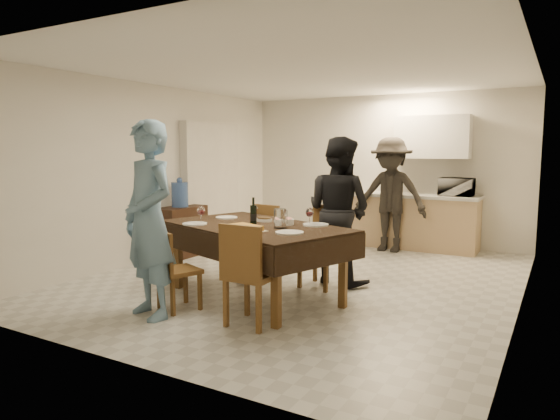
% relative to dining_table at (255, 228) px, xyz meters
% --- Properties ---
extents(floor, '(5.00, 6.00, 0.02)m').
position_rel_dining_table_xyz_m(floor, '(0.12, 1.02, -0.78)').
color(floor, silver).
rests_on(floor, ground).
extents(ceiling, '(5.00, 6.00, 0.02)m').
position_rel_dining_table_xyz_m(ceiling, '(0.12, 1.02, 1.82)').
color(ceiling, white).
rests_on(ceiling, wall_back).
extents(wall_back, '(5.00, 0.02, 2.60)m').
position_rel_dining_table_xyz_m(wall_back, '(0.12, 4.02, 0.52)').
color(wall_back, silver).
rests_on(wall_back, floor).
extents(wall_front, '(5.00, 0.02, 2.60)m').
position_rel_dining_table_xyz_m(wall_front, '(0.12, -1.98, 0.52)').
color(wall_front, silver).
rests_on(wall_front, floor).
extents(wall_left, '(0.02, 6.00, 2.60)m').
position_rel_dining_table_xyz_m(wall_left, '(-2.38, 1.02, 0.52)').
color(wall_left, silver).
rests_on(wall_left, floor).
extents(wall_right, '(0.02, 6.00, 2.60)m').
position_rel_dining_table_xyz_m(wall_right, '(2.62, 1.02, 0.52)').
color(wall_right, silver).
rests_on(wall_right, floor).
extents(stub_partition, '(0.15, 1.40, 2.10)m').
position_rel_dining_table_xyz_m(stub_partition, '(-2.30, 2.22, 0.27)').
color(stub_partition, silver).
rests_on(stub_partition, floor).
extents(kitchen_base_cabinet, '(2.20, 0.60, 0.86)m').
position_rel_dining_table_xyz_m(kitchen_base_cabinet, '(0.72, 3.70, -0.35)').
color(kitchen_base_cabinet, tan).
rests_on(kitchen_base_cabinet, floor).
extents(kitchen_worktop, '(2.24, 0.64, 0.05)m').
position_rel_dining_table_xyz_m(kitchen_worktop, '(0.72, 3.70, 0.10)').
color(kitchen_worktop, '#B9BAB4').
rests_on(kitchen_worktop, kitchen_base_cabinet).
extents(upper_cabinet, '(1.20, 0.34, 0.70)m').
position_rel_dining_table_xyz_m(upper_cabinet, '(1.02, 3.84, 1.07)').
color(upper_cabinet, white).
rests_on(upper_cabinet, wall_back).
extents(dining_table, '(2.38, 1.85, 0.82)m').
position_rel_dining_table_xyz_m(dining_table, '(0.00, 0.00, 0.00)').
color(dining_table, black).
rests_on(dining_table, floor).
extents(chair_near_left, '(0.49, 0.50, 0.45)m').
position_rel_dining_table_xyz_m(chair_near_left, '(-0.45, -0.83, -0.27)').
color(chair_near_left, brown).
rests_on(chair_near_left, floor).
extents(chair_near_right, '(0.44, 0.44, 0.53)m').
position_rel_dining_table_xyz_m(chair_near_right, '(0.45, -0.84, -0.19)').
color(chair_near_right, brown).
rests_on(chair_near_right, floor).
extents(chair_far_left, '(0.46, 0.46, 0.50)m').
position_rel_dining_table_xyz_m(chair_far_left, '(-0.45, 0.66, -0.21)').
color(chair_far_left, brown).
rests_on(chair_far_left, floor).
extents(chair_far_right, '(0.48, 0.48, 0.53)m').
position_rel_dining_table_xyz_m(chair_far_right, '(0.45, 0.66, -0.19)').
color(chair_far_right, brown).
rests_on(chair_far_right, floor).
extents(console, '(0.42, 0.84, 0.77)m').
position_rel_dining_table_xyz_m(console, '(-2.16, 1.25, -0.40)').
color(console, black).
rests_on(console, floor).
extents(water_jug, '(0.25, 0.25, 0.38)m').
position_rel_dining_table_xyz_m(water_jug, '(-2.16, 1.25, 0.18)').
color(water_jug, '#4164AF').
rests_on(water_jug, console).
extents(wine_bottle, '(0.07, 0.07, 0.30)m').
position_rel_dining_table_xyz_m(wine_bottle, '(-0.05, 0.05, 0.19)').
color(wine_bottle, black).
rests_on(wine_bottle, dining_table).
extents(water_pitcher, '(0.13, 0.13, 0.20)m').
position_rel_dining_table_xyz_m(water_pitcher, '(0.35, -0.05, 0.14)').
color(water_pitcher, white).
rests_on(water_pitcher, dining_table).
extents(savoury_tart, '(0.52, 0.45, 0.05)m').
position_rel_dining_table_xyz_m(savoury_tart, '(0.10, -0.38, 0.06)').
color(savoury_tart, gold).
rests_on(savoury_tart, dining_table).
extents(salad_bowl, '(0.17, 0.17, 0.07)m').
position_rel_dining_table_xyz_m(salad_bowl, '(0.30, 0.18, 0.07)').
color(salad_bowl, white).
rests_on(salad_bowl, dining_table).
extents(mushroom_dish, '(0.18, 0.18, 0.03)m').
position_rel_dining_table_xyz_m(mushroom_dish, '(-0.05, 0.28, 0.05)').
color(mushroom_dish, white).
rests_on(mushroom_dish, dining_table).
extents(wine_glass_a, '(0.09, 0.09, 0.21)m').
position_rel_dining_table_xyz_m(wine_glass_a, '(-0.55, -0.25, 0.14)').
color(wine_glass_a, white).
rests_on(wine_glass_a, dining_table).
extents(wine_glass_b, '(0.09, 0.09, 0.20)m').
position_rel_dining_table_xyz_m(wine_glass_b, '(0.55, 0.25, 0.14)').
color(wine_glass_b, white).
rests_on(wine_glass_b, dining_table).
extents(wine_glass_c, '(0.08, 0.08, 0.19)m').
position_rel_dining_table_xyz_m(wine_glass_c, '(-0.20, 0.30, 0.13)').
color(wine_glass_c, white).
rests_on(wine_glass_c, dining_table).
extents(plate_near_left, '(0.27, 0.27, 0.02)m').
position_rel_dining_table_xyz_m(plate_near_left, '(-0.60, -0.30, 0.05)').
color(plate_near_left, white).
rests_on(plate_near_left, dining_table).
extents(plate_near_right, '(0.28, 0.28, 0.02)m').
position_rel_dining_table_xyz_m(plate_near_right, '(0.60, -0.30, 0.05)').
color(plate_near_right, white).
rests_on(plate_near_right, dining_table).
extents(plate_far_left, '(0.26, 0.26, 0.02)m').
position_rel_dining_table_xyz_m(plate_far_left, '(-0.60, 0.30, 0.05)').
color(plate_far_left, white).
rests_on(plate_far_left, dining_table).
extents(plate_far_right, '(0.28, 0.28, 0.02)m').
position_rel_dining_table_xyz_m(plate_far_right, '(0.60, 0.30, 0.05)').
color(plate_far_right, white).
rests_on(plate_far_right, dining_table).
extents(microwave, '(0.52, 0.35, 0.29)m').
position_rel_dining_table_xyz_m(microwave, '(1.46, 3.70, 0.27)').
color(microwave, white).
rests_on(microwave, kitchen_worktop).
extents(person_near, '(0.81, 0.65, 1.94)m').
position_rel_dining_table_xyz_m(person_near, '(-0.55, -1.05, 0.19)').
color(person_near, '#6287A8').
rests_on(person_near, floor).
extents(person_far, '(1.00, 0.85, 1.80)m').
position_rel_dining_table_xyz_m(person_far, '(0.55, 1.05, 0.12)').
color(person_far, black).
rests_on(person_far, floor).
extents(person_kitchen, '(1.19, 0.68, 1.84)m').
position_rel_dining_table_xyz_m(person_kitchen, '(0.51, 3.25, 0.14)').
color(person_kitchen, black).
rests_on(person_kitchen, floor).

